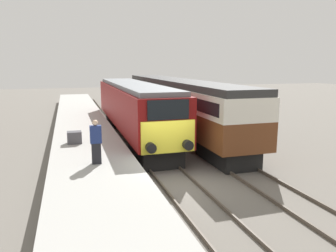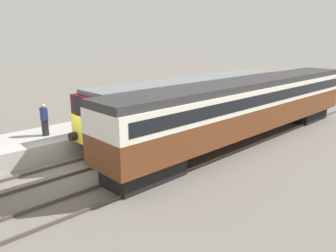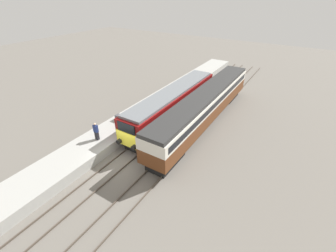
# 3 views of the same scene
# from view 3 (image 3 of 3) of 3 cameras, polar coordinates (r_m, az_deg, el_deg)

# --- Properties ---
(ground_plane) EXTENTS (120.00, 120.00, 0.00)m
(ground_plane) POSITION_cam_3_polar(r_m,az_deg,el_deg) (20.41, -12.29, -9.26)
(ground_plane) COLOR slate
(platform_left) EXTENTS (3.50, 50.00, 0.99)m
(platform_left) POSITION_cam_3_polar(r_m,az_deg,el_deg) (26.91, -6.12, 3.40)
(platform_left) COLOR #A8A8A3
(platform_left) RESTS_ON ground_plane
(rails_near_track) EXTENTS (1.51, 60.00, 0.14)m
(rails_near_track) POSITION_cam_3_polar(r_m,az_deg,el_deg) (23.35, -4.05, -2.47)
(rails_near_track) COLOR #4C4238
(rails_near_track) RESTS_ON ground_plane
(rails_far_track) EXTENTS (1.50, 60.00, 0.14)m
(rails_far_track) POSITION_cam_3_polar(r_m,az_deg,el_deg) (21.86, 3.26, -5.11)
(rails_far_track) COLOR #4C4238
(rails_far_track) RESTS_ON ground_plane
(locomotive) EXTENTS (2.70, 16.18, 3.67)m
(locomotive) POSITION_cam_3_polar(r_m,az_deg,el_deg) (25.41, 1.32, 5.84)
(locomotive) COLOR black
(locomotive) RESTS_ON ground_plane
(passenger_carriage) EXTENTS (2.75, 20.61, 3.82)m
(passenger_carriage) POSITION_cam_3_polar(r_m,az_deg,el_deg) (24.92, 9.50, 5.50)
(passenger_carriage) COLOR black
(passenger_carriage) RESTS_ON ground_plane
(person_on_platform) EXTENTS (0.44, 0.26, 1.77)m
(person_on_platform) POSITION_cam_3_polar(r_m,az_deg,el_deg) (21.70, -17.79, -1.31)
(person_on_platform) COLOR black
(person_on_platform) RESTS_ON platform_left
(luggage_crate) EXTENTS (0.70, 0.56, 0.60)m
(luggage_crate) POSITION_cam_3_polar(r_m,az_deg,el_deg) (24.65, -12.31, 2.11)
(luggage_crate) COLOR #4C4C51
(luggage_crate) RESTS_ON platform_left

